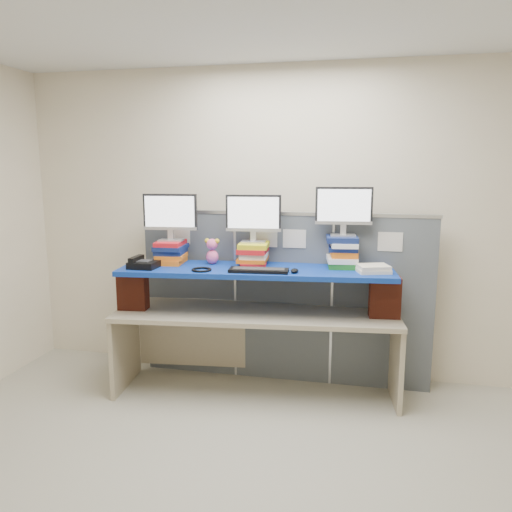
% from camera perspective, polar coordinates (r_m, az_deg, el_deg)
% --- Properties ---
extents(room, '(5.00, 4.00, 2.80)m').
position_cam_1_polar(room, '(2.62, -3.08, -1.22)').
color(room, '#EEE0C4').
rests_on(room, ground).
extents(cubicle_partition, '(2.60, 0.06, 1.53)m').
position_cam_1_polar(cubicle_partition, '(4.46, 3.10, -4.68)').
color(cubicle_partition, '#4C5259').
rests_on(cubicle_partition, ground).
extents(desk, '(2.42, 0.93, 0.72)m').
position_cam_1_polar(desk, '(4.26, -0.00, -8.19)').
color(desk, tan).
rests_on(desk, ground).
extents(brick_pier_left, '(0.25, 0.16, 0.33)m').
position_cam_1_polar(brick_pier_left, '(4.36, -13.89, -3.81)').
color(brick_pier_left, maroon).
rests_on(brick_pier_left, desk).
extents(brick_pier_right, '(0.25, 0.16, 0.33)m').
position_cam_1_polar(brick_pier_right, '(4.14, 14.50, -4.58)').
color(brick_pier_right, maroon).
rests_on(brick_pier_right, desk).
extents(blue_board, '(2.29, 0.79, 0.04)m').
position_cam_1_polar(blue_board, '(4.13, -0.00, -1.65)').
color(blue_board, navy).
rests_on(blue_board, brick_pier_left).
extents(book_stack_left, '(0.28, 0.32, 0.19)m').
position_cam_1_polar(book_stack_left, '(4.36, -9.71, 0.44)').
color(book_stack_left, orange).
rests_on(book_stack_left, blue_board).
extents(book_stack_center, '(0.27, 0.32, 0.19)m').
position_cam_1_polar(book_stack_center, '(4.22, -0.29, 0.25)').
color(book_stack_center, red).
rests_on(book_stack_center, blue_board).
extents(book_stack_right, '(0.28, 0.33, 0.26)m').
position_cam_1_polar(book_stack_right, '(4.20, 9.87, 0.49)').
color(book_stack_right, '#1F7521').
rests_on(book_stack_right, blue_board).
extents(monitor_left, '(0.46, 0.15, 0.40)m').
position_cam_1_polar(monitor_left, '(4.32, -9.78, 4.71)').
color(monitor_left, '#B5B4BA').
rests_on(monitor_left, book_stack_left).
extents(monitor_center, '(0.46, 0.15, 0.40)m').
position_cam_1_polar(monitor_center, '(4.18, -0.30, 4.64)').
color(monitor_center, '#B5B4BA').
rests_on(monitor_center, book_stack_center).
extents(monitor_right, '(0.46, 0.15, 0.40)m').
position_cam_1_polar(monitor_right, '(4.15, 10.00, 5.39)').
color(monitor_right, '#B5B4BA').
rests_on(monitor_right, book_stack_right).
extents(keyboard, '(0.48, 0.19, 0.03)m').
position_cam_1_polar(keyboard, '(3.96, 0.31, -1.64)').
color(keyboard, black).
rests_on(keyboard, blue_board).
extents(mouse, '(0.08, 0.12, 0.03)m').
position_cam_1_polar(mouse, '(3.95, 4.43, -1.68)').
color(mouse, black).
rests_on(mouse, blue_board).
extents(desk_phone, '(0.23, 0.20, 0.09)m').
position_cam_1_polar(desk_phone, '(4.22, -12.80, -0.87)').
color(desk_phone, black).
rests_on(desk_phone, blue_board).
extents(headset, '(0.18, 0.18, 0.02)m').
position_cam_1_polar(headset, '(4.03, -6.25, -1.55)').
color(headset, black).
rests_on(headset, blue_board).
extents(plush_toy, '(0.13, 0.10, 0.22)m').
position_cam_1_polar(plush_toy, '(4.28, -5.03, 0.58)').
color(plush_toy, pink).
rests_on(plush_toy, blue_board).
extents(binder_stack, '(0.30, 0.27, 0.06)m').
position_cam_1_polar(binder_stack, '(4.05, 13.25, -1.43)').
color(binder_stack, '#F2E8CE').
rests_on(binder_stack, blue_board).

